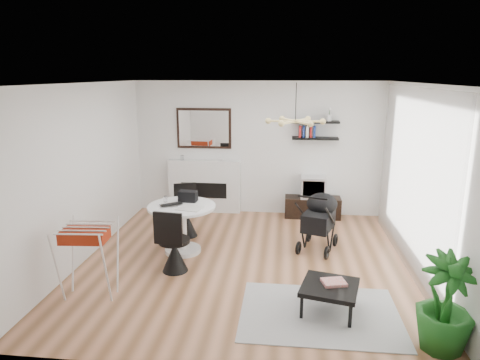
# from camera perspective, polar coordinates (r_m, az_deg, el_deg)

# --- Properties ---
(floor) EXTENTS (5.00, 5.00, 0.00)m
(floor) POSITION_cam_1_polar(r_m,az_deg,el_deg) (6.72, 0.77, -10.91)
(floor) COLOR brown
(floor) RESTS_ON ground
(ceiling) EXTENTS (5.00, 5.00, 0.00)m
(ceiling) POSITION_cam_1_polar(r_m,az_deg,el_deg) (6.10, 0.85, 12.77)
(ceiling) COLOR white
(ceiling) RESTS_ON wall_back
(wall_back) EXTENTS (5.00, 0.00, 5.00)m
(wall_back) POSITION_cam_1_polar(r_m,az_deg,el_deg) (8.72, 2.37, 4.20)
(wall_back) COLOR white
(wall_back) RESTS_ON floor
(wall_left) EXTENTS (0.00, 5.00, 5.00)m
(wall_left) POSITION_cam_1_polar(r_m,az_deg,el_deg) (6.96, -20.14, 0.85)
(wall_left) COLOR white
(wall_left) RESTS_ON floor
(wall_right) EXTENTS (0.00, 5.00, 5.00)m
(wall_right) POSITION_cam_1_polar(r_m,az_deg,el_deg) (6.54, 23.18, -0.25)
(wall_right) COLOR white
(wall_right) RESTS_ON floor
(sheer_curtain) EXTENTS (0.04, 3.60, 2.60)m
(sheer_curtain) POSITION_cam_1_polar(r_m,az_deg,el_deg) (6.70, 21.89, 0.19)
(sheer_curtain) COLOR white
(sheer_curtain) RESTS_ON wall_right
(fireplace) EXTENTS (1.50, 0.17, 2.16)m
(fireplace) POSITION_cam_1_polar(r_m,az_deg,el_deg) (8.92, -4.77, 0.02)
(fireplace) COLOR white
(fireplace) RESTS_ON floor
(shelf_lower) EXTENTS (0.90, 0.25, 0.04)m
(shelf_lower) POSITION_cam_1_polar(r_m,az_deg,el_deg) (8.55, 9.99, 5.50)
(shelf_lower) COLOR black
(shelf_lower) RESTS_ON wall_back
(shelf_upper) EXTENTS (0.90, 0.25, 0.04)m
(shelf_upper) POSITION_cam_1_polar(r_m,az_deg,el_deg) (8.51, 10.08, 7.63)
(shelf_upper) COLOR black
(shelf_upper) RESTS_ON wall_back
(pendant_lamp) EXTENTS (0.90, 0.90, 0.10)m
(pendant_lamp) POSITION_cam_1_polar(r_m,az_deg,el_deg) (6.41, 7.39, 7.78)
(pendant_lamp) COLOR tan
(pendant_lamp) RESTS_ON ceiling
(tv_console) EXTENTS (1.11, 0.39, 0.42)m
(tv_console) POSITION_cam_1_polar(r_m,az_deg,el_deg) (8.78, 9.63, -3.59)
(tv_console) COLOR black
(tv_console) RESTS_ON floor
(crt_tv) EXTENTS (0.49, 0.43, 0.43)m
(crt_tv) POSITION_cam_1_polar(r_m,az_deg,el_deg) (8.66, 9.72, -0.93)
(crt_tv) COLOR silver
(crt_tv) RESTS_ON tv_console
(dining_table) EXTENTS (1.08, 1.08, 0.79)m
(dining_table) POSITION_cam_1_polar(r_m,az_deg,el_deg) (6.97, -7.73, -5.49)
(dining_table) COLOR white
(dining_table) RESTS_ON floor
(laptop) EXTENTS (0.42, 0.39, 0.03)m
(laptop) POSITION_cam_1_polar(r_m,az_deg,el_deg) (6.85, -9.01, -3.39)
(laptop) COLOR black
(laptop) RESTS_ON dining_table
(black_bag) EXTENTS (0.31, 0.20, 0.18)m
(black_bag) POSITION_cam_1_polar(r_m,az_deg,el_deg) (7.06, -6.95, -2.15)
(black_bag) COLOR black
(black_bag) RESTS_ON dining_table
(newspaper) EXTENTS (0.43, 0.37, 0.01)m
(newspaper) POSITION_cam_1_polar(r_m,az_deg,el_deg) (6.71, -6.71, -3.73)
(newspaper) COLOR white
(newspaper) RESTS_ON dining_table
(drinking_glass) EXTENTS (0.06, 0.06, 0.10)m
(drinking_glass) POSITION_cam_1_polar(r_m,az_deg,el_deg) (7.09, -9.92, -2.52)
(drinking_glass) COLOR white
(drinking_glass) RESTS_ON dining_table
(chair_far) EXTENTS (0.48, 0.50, 0.93)m
(chair_far) POSITION_cam_1_polar(r_m,az_deg,el_deg) (7.72, -7.09, -5.30)
(chair_far) COLOR black
(chair_far) RESTS_ON floor
(chair_near) EXTENTS (0.47, 0.49, 0.97)m
(chair_near) POSITION_cam_1_polar(r_m,az_deg,el_deg) (6.39, -8.78, -9.45)
(chair_near) COLOR black
(chair_near) RESTS_ON floor
(drying_rack) EXTENTS (0.69, 0.65, 0.97)m
(drying_rack) POSITION_cam_1_polar(r_m,az_deg,el_deg) (5.90, -19.55, -9.99)
(drying_rack) COLOR white
(drying_rack) RESTS_ON floor
(stroller) EXTENTS (0.75, 0.93, 1.03)m
(stroller) POSITION_cam_1_polar(r_m,az_deg,el_deg) (7.19, 10.51, -5.66)
(stroller) COLOR black
(stroller) RESTS_ON floor
(rug) EXTENTS (1.91, 1.38, 0.01)m
(rug) POSITION_cam_1_polar(r_m,az_deg,el_deg) (5.51, 10.57, -17.10)
(rug) COLOR #A7A7A7
(rug) RESTS_ON floor
(coffee_table) EXTENTS (0.79, 0.79, 0.34)m
(coffee_table) POSITION_cam_1_polar(r_m,az_deg,el_deg) (5.44, 11.87, -13.91)
(coffee_table) COLOR black
(coffee_table) RESTS_ON rug
(magazines) EXTENTS (0.32, 0.28, 0.04)m
(magazines) POSITION_cam_1_polar(r_m,az_deg,el_deg) (5.45, 12.40, -13.18)
(magazines) COLOR #D73F35
(magazines) RESTS_ON coffee_table
(potted_plant) EXTENTS (0.72, 0.72, 1.05)m
(potted_plant) POSITION_cam_1_polar(r_m,az_deg,el_deg) (5.05, 25.69, -14.63)
(potted_plant) COLOR #1B5C1A
(potted_plant) RESTS_ON floor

